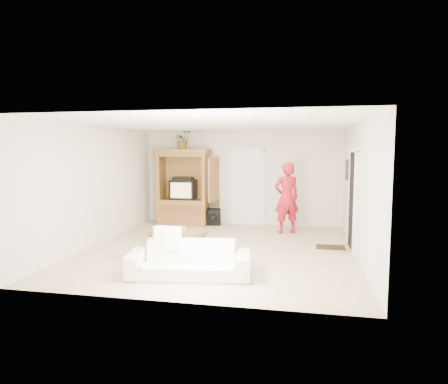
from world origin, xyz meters
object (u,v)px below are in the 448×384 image
object	(u,v)px
armoire	(184,192)
sofa	(189,259)
coffee_table	(176,233)
man	(287,198)

from	to	relation	value
armoire	sofa	world-z (taller)	armoire
coffee_table	armoire	bearing A→B (deg)	117.40
man	sofa	bearing A→B (deg)	45.14
sofa	armoire	bearing A→B (deg)	99.53
armoire	man	bearing A→B (deg)	-13.90
armoire	sofa	size ratio (longest dim) A/B	1.05
sofa	coffee_table	distance (m)	1.72
man	coffee_table	size ratio (longest dim) A/B	1.42
armoire	sofa	bearing A→B (deg)	-72.13
man	coffee_table	world-z (taller)	man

